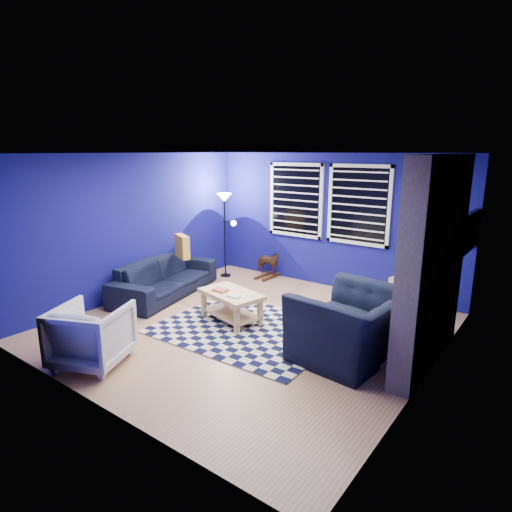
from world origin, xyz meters
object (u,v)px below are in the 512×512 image
(tv, at_px, (469,232))
(sofa, at_px, (165,277))
(armchair_bent, at_px, (92,335))
(floor_lamp, at_px, (225,209))
(cabinet, at_px, (410,292))
(coffee_table, at_px, (231,300))
(rocking_horse, at_px, (268,263))
(armchair_big, at_px, (351,325))

(tv, relative_size, sofa, 0.45)
(armchair_bent, xyz_separation_m, floor_lamp, (-1.13, 3.81, 1.02))
(sofa, xyz_separation_m, cabinet, (3.72, 1.98, -0.07))
(floor_lamp, bearing_deg, coffee_table, -47.61)
(sofa, distance_m, rocking_horse, 2.15)
(rocking_horse, xyz_separation_m, coffee_table, (0.90, -2.23, 0.02))
(tv, relative_size, rocking_horse, 1.72)
(sofa, distance_m, coffee_table, 1.77)
(tv, bearing_deg, cabinet, 163.08)
(rocking_horse, distance_m, cabinet, 2.87)
(armchair_bent, bearing_deg, coffee_table, -128.06)
(cabinet, bearing_deg, sofa, -141.58)
(tv, xyz_separation_m, floor_lamp, (-4.44, -0.19, -0.00))
(armchair_big, bearing_deg, floor_lamp, -111.36)
(armchair_big, xyz_separation_m, coffee_table, (-1.95, 0.01, -0.10))
(rocking_horse, bearing_deg, cabinet, -91.84)
(cabinet, bearing_deg, rocking_horse, -169.46)
(sofa, bearing_deg, coffee_table, -111.47)
(cabinet, bearing_deg, armchair_big, -80.19)
(coffee_table, height_order, cabinet, cabinet)
(armchair_big, bearing_deg, tv, 162.52)
(sofa, relative_size, armchair_big, 1.66)
(rocking_horse, height_order, cabinet, cabinet)
(armchair_bent, distance_m, floor_lamp, 4.11)
(coffee_table, distance_m, cabinet, 2.99)
(sofa, xyz_separation_m, rocking_horse, (0.86, 1.98, -0.01))
(coffee_table, xyz_separation_m, cabinet, (1.97, 2.24, -0.08))
(armchair_bent, height_order, floor_lamp, floor_lamp)
(sofa, xyz_separation_m, armchair_bent, (1.24, -2.27, 0.05))
(floor_lamp, bearing_deg, armchair_bent, -73.44)
(rocking_horse, bearing_deg, coffee_table, -160.16)
(sofa, relative_size, armchair_bent, 2.71)
(cabinet, bearing_deg, coffee_table, -120.97)
(rocking_horse, bearing_deg, tv, -95.76)
(tv, height_order, rocking_horse, tv)
(sofa, distance_m, cabinet, 4.22)
(tv, distance_m, coffee_table, 3.59)
(armchair_bent, bearing_deg, rocking_horse, -108.71)
(tv, distance_m, cabinet, 1.43)
(cabinet, bearing_deg, tv, -6.55)
(armchair_big, bearing_deg, cabinet, -175.19)
(sofa, bearing_deg, rocking_horse, -36.51)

